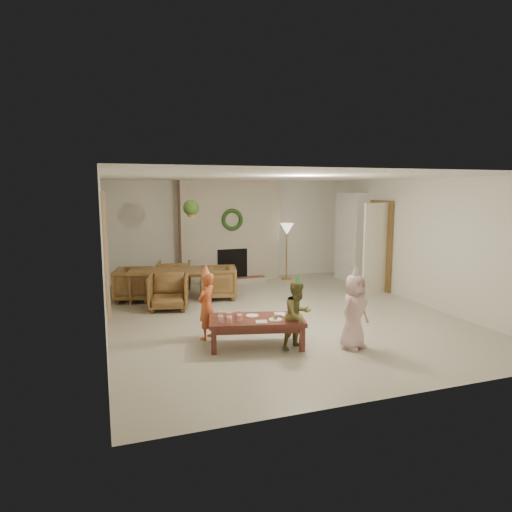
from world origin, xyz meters
name	(u,v)px	position (x,y,z in m)	size (l,w,h in m)	color
floor	(278,314)	(0.00, 0.00, 0.00)	(7.00, 7.00, 0.00)	#B7B29E
ceiling	(279,177)	(0.00, 0.00, 2.50)	(7.00, 7.00, 0.00)	white
wall_back	(228,230)	(0.00, 3.50, 1.25)	(7.00, 7.00, 0.00)	silver
wall_front	(400,287)	(0.00, -3.50, 1.25)	(7.00, 7.00, 0.00)	silver
wall_left	(103,255)	(-3.00, 0.00, 1.25)	(7.00, 7.00, 0.00)	silver
wall_right	(417,241)	(3.00, 0.00, 1.25)	(7.00, 7.00, 0.00)	silver
fireplace_mass	(230,231)	(0.00, 3.30, 1.25)	(2.50, 0.40, 2.50)	#501519
fireplace_hearth	(234,281)	(0.00, 2.95, 0.06)	(1.60, 0.30, 0.12)	maroon
fireplace_firebox	(232,264)	(0.00, 3.12, 0.45)	(0.75, 0.12, 0.75)	black
fireplace_wreath	(232,220)	(0.00, 3.07, 1.55)	(0.54, 0.54, 0.10)	#1D3F17
floor_lamp_base	(286,278)	(1.42, 3.00, 0.01)	(0.27, 0.27, 0.03)	gold
floor_lamp_post	(287,253)	(1.42, 3.00, 0.67)	(0.03, 0.03, 1.29)	gold
floor_lamp_shade	(287,229)	(1.42, 3.00, 1.29)	(0.34, 0.34, 0.29)	beige
bookshelf_carcass	(350,237)	(2.84, 2.30, 1.10)	(0.30, 1.00, 2.20)	white
bookshelf_shelf_a	(349,263)	(2.82, 2.30, 0.45)	(0.30, 0.92, 0.03)	white
bookshelf_shelf_b	(349,247)	(2.82, 2.30, 0.85)	(0.30, 0.92, 0.03)	white
bookshelf_shelf_c	(350,231)	(2.82, 2.30, 1.25)	(0.30, 0.92, 0.03)	white
bookshelf_shelf_d	(350,215)	(2.82, 2.30, 1.65)	(0.30, 0.92, 0.03)	white
books_row_lower	(352,258)	(2.80, 2.15, 0.59)	(0.20, 0.40, 0.24)	maroon
books_row_mid	(348,242)	(2.80, 2.35, 0.99)	(0.20, 0.44, 0.24)	#276790
books_row_upper	(352,226)	(2.80, 2.20, 1.38)	(0.20, 0.36, 0.22)	gold
door_frame	(380,245)	(2.96, 1.20, 1.02)	(0.05, 0.86, 2.04)	brown
door_leaf	(375,249)	(2.58, 0.82, 1.00)	(0.05, 0.80, 2.00)	beige
curtain_panel	(106,253)	(-2.96, 0.20, 1.25)	(0.06, 1.20, 2.00)	beige
dining_table	(172,285)	(-1.69, 1.79, 0.31)	(1.76, 0.98, 0.62)	brown
dining_chair_near	(169,292)	(-1.86, 1.03, 0.34)	(0.73, 0.75, 0.68)	brown
dining_chair_far	(174,276)	(-1.52, 2.54, 0.34)	(0.73, 0.75, 0.68)	brown
dining_chair_left	(134,284)	(-2.44, 1.95, 0.34)	(0.73, 0.75, 0.68)	brown
dining_chair_right	(218,282)	(-0.75, 1.58, 0.34)	(0.73, 0.75, 0.68)	brown
hanging_plant_cord	(191,196)	(-1.30, 1.50, 2.15)	(0.01, 0.01, 0.70)	tan
hanging_plant_pot	(191,214)	(-1.30, 1.50, 1.80)	(0.16, 0.16, 0.12)	olive
hanging_plant_foliage	(191,208)	(-1.30, 1.50, 1.92)	(0.32, 0.32, 0.32)	#284818
coffee_table_top	(257,320)	(-0.92, -1.45, 0.39)	(1.38, 0.69, 0.06)	#5C291E
coffee_table_apron	(257,325)	(-0.92, -1.45, 0.32)	(1.27, 0.58, 0.08)	#5C291E
coffee_leg_fl	(214,342)	(-1.59, -1.57, 0.18)	(0.07, 0.07, 0.36)	#5C291E
coffee_leg_fr	(302,339)	(-0.38, -1.87, 0.18)	(0.07, 0.07, 0.36)	#5C291E
coffee_leg_bl	(214,329)	(-1.46, -1.03, 0.18)	(0.07, 0.07, 0.36)	#5C291E
coffee_leg_br	(295,327)	(-0.25, -1.32, 0.18)	(0.07, 0.07, 0.36)	#5C291E
cup_a	(220,319)	(-1.47, -1.48, 0.47)	(0.07, 0.07, 0.10)	white
cup_b	(220,315)	(-1.42, -1.27, 0.47)	(0.07, 0.07, 0.10)	white
cup_c	(229,320)	(-1.36, -1.56, 0.47)	(0.07, 0.07, 0.10)	white
cup_d	(229,316)	(-1.31, -1.35, 0.47)	(0.07, 0.07, 0.10)	white
cup_e	(240,318)	(-1.20, -1.51, 0.47)	(0.07, 0.07, 0.10)	white
cup_f	(239,314)	(-1.15, -1.30, 0.47)	(0.07, 0.07, 0.10)	white
plate_a	(252,315)	(-0.94, -1.31, 0.43)	(0.19, 0.19, 0.01)	white
plate_b	(276,319)	(-0.69, -1.61, 0.43)	(0.19, 0.19, 0.01)	white
plate_c	(288,315)	(-0.43, -1.46, 0.43)	(0.19, 0.19, 0.01)	white
food_scoop	(276,317)	(-0.69, -1.61, 0.47)	(0.07, 0.07, 0.07)	tan
napkin_left	(262,322)	(-0.91, -1.64, 0.43)	(0.16, 0.16, 0.01)	#E4A8A9
napkin_right	(280,314)	(-0.52, -1.35, 0.43)	(0.16, 0.16, 0.01)	#E4A8A9
child_red	(207,306)	(-1.54, -0.89, 0.52)	(0.38, 0.25, 1.04)	#C4532A
party_hat_red	(206,270)	(-1.54, -0.89, 1.08)	(0.14, 0.14, 0.20)	#FCCA54
child_plaid	(298,315)	(-0.39, -1.72, 0.50)	(0.48, 0.38, 1.00)	#995B29
party_hat_plaid	(298,278)	(-0.39, -1.72, 1.03)	(0.12, 0.12, 0.16)	#4CB257
child_pink	(354,311)	(0.39, -1.97, 0.54)	(0.53, 0.35, 1.09)	beige
party_hat_pink	(356,271)	(0.39, -1.97, 1.13)	(0.14, 0.14, 0.20)	silver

